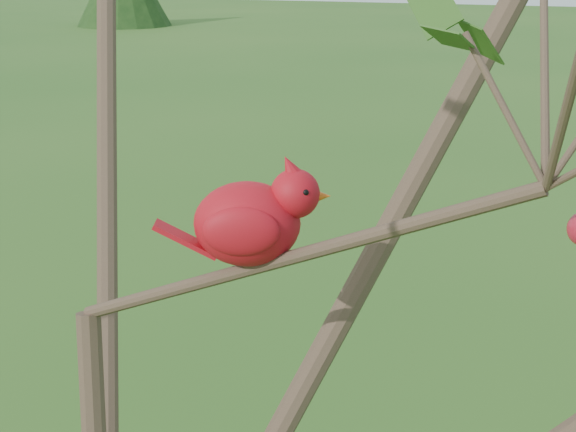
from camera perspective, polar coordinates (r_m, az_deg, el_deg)
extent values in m
ellipsoid|color=red|center=(1.08, -2.66, -0.51)|extent=(0.16, 0.14, 0.10)
sphere|color=red|center=(1.06, 0.46, 1.46)|extent=(0.08, 0.08, 0.06)
cone|color=red|center=(1.06, 0.19, 3.04)|extent=(0.05, 0.05, 0.05)
cone|color=#D85914|center=(1.07, 2.09, 1.30)|extent=(0.03, 0.03, 0.02)
ellipsoid|color=black|center=(1.07, 1.54, 1.25)|extent=(0.03, 0.04, 0.03)
cube|color=red|center=(1.09, -6.63, -1.51)|extent=(0.08, 0.06, 0.05)
ellipsoid|color=red|center=(1.11, -2.82, 0.26)|extent=(0.10, 0.06, 0.06)
ellipsoid|color=red|center=(1.04, -3.05, -1.02)|extent=(0.10, 0.06, 0.06)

